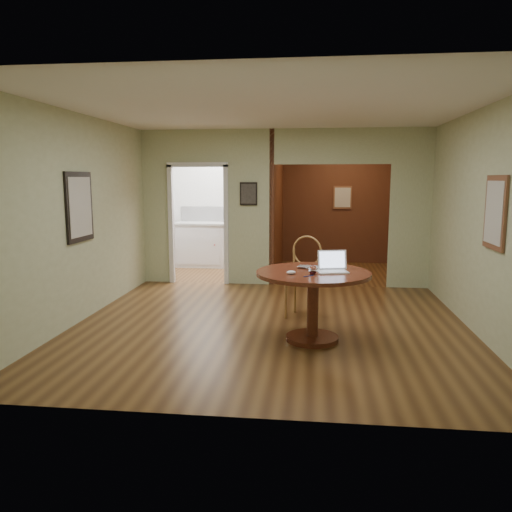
# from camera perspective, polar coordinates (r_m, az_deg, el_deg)

# --- Properties ---
(floor) EXTENTS (5.00, 5.00, 0.00)m
(floor) POSITION_cam_1_polar(r_m,az_deg,el_deg) (6.45, 1.62, -7.95)
(floor) COLOR #482B14
(floor) RESTS_ON ground
(room_shell) EXTENTS (5.20, 7.50, 5.00)m
(room_shell) POSITION_cam_1_polar(r_m,az_deg,el_deg) (9.32, 0.45, 5.31)
(room_shell) COLOR white
(room_shell) RESTS_ON ground
(dining_table) EXTENTS (1.30, 1.30, 0.82)m
(dining_table) POSITION_cam_1_polar(r_m,az_deg,el_deg) (5.76, 6.53, -3.84)
(dining_table) COLOR maroon
(dining_table) RESTS_ON ground
(chair) EXTENTS (0.59, 0.59, 1.10)m
(chair) POSITION_cam_1_polar(r_m,az_deg,el_deg) (6.79, 5.51, -1.83)
(chair) COLOR #9F6338
(chair) RESTS_ON ground
(open_laptop) EXTENTS (0.38, 0.36, 0.24)m
(open_laptop) POSITION_cam_1_polar(r_m,az_deg,el_deg) (5.74, 8.72, -1.13)
(open_laptop) COLOR white
(open_laptop) RESTS_ON dining_table
(closed_laptop) EXTENTS (0.41, 0.31, 0.03)m
(closed_laptop) POSITION_cam_1_polar(r_m,az_deg,el_deg) (5.84, 6.47, -1.40)
(closed_laptop) COLOR #A7A7AB
(closed_laptop) RESTS_ON dining_table
(mouse) EXTENTS (0.12, 0.09, 0.04)m
(mouse) POSITION_cam_1_polar(r_m,az_deg,el_deg) (5.52, 4.02, -1.89)
(mouse) COLOR white
(mouse) RESTS_ON dining_table
(wine_glass) EXTENTS (0.10, 0.10, 0.11)m
(wine_glass) POSITION_cam_1_polar(r_m,az_deg,el_deg) (5.54, 6.52, -1.55)
(wine_glass) COLOR white
(wine_glass) RESTS_ON dining_table
(pen) EXTENTS (0.11, 0.11, 0.01)m
(pen) POSITION_cam_1_polar(r_m,az_deg,el_deg) (5.43, 6.04, -2.28)
(pen) COLOR navy
(pen) RESTS_ON dining_table
(kitchen_cabinet) EXTENTS (2.06, 0.60, 0.94)m
(kitchen_cabinet) POSITION_cam_1_polar(r_m,az_deg,el_deg) (10.61, -3.65, 1.31)
(kitchen_cabinet) COLOR white
(kitchen_cabinet) RESTS_ON ground
(grocery_bag) EXTENTS (0.33, 0.31, 0.26)m
(grocery_bag) POSITION_cam_1_polar(r_m,az_deg,el_deg) (10.43, 0.66, 4.50)
(grocery_bag) COLOR beige
(grocery_bag) RESTS_ON kitchen_cabinet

